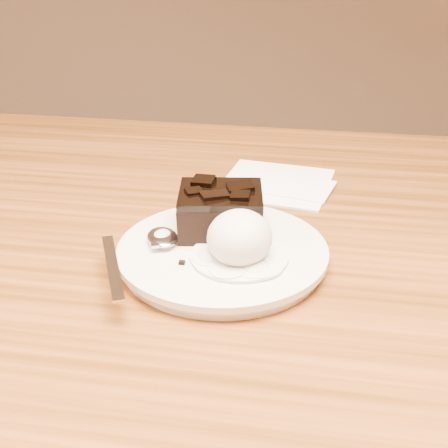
% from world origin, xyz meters
% --- Properties ---
extents(plate, '(0.22, 0.22, 0.02)m').
position_xyz_m(plate, '(0.06, -0.07, 0.76)').
color(plate, silver).
rests_on(plate, dining_table).
extents(brownie, '(0.10, 0.09, 0.04)m').
position_xyz_m(brownie, '(0.05, -0.03, 0.79)').
color(brownie, black).
rests_on(brownie, plate).
extents(ice_cream_scoop, '(0.07, 0.07, 0.05)m').
position_xyz_m(ice_cream_scoop, '(0.08, -0.09, 0.79)').
color(ice_cream_scoop, silver).
rests_on(ice_cream_scoop, plate).
extents(melt_puddle, '(0.10, 0.10, 0.00)m').
position_xyz_m(melt_puddle, '(0.08, -0.09, 0.77)').
color(melt_puddle, white).
rests_on(melt_puddle, plate).
extents(spoon, '(0.11, 0.18, 0.01)m').
position_xyz_m(spoon, '(-0.01, -0.07, 0.77)').
color(spoon, silver).
rests_on(spoon, plate).
extents(napkin, '(0.16, 0.16, 0.01)m').
position_xyz_m(napkin, '(0.09, 0.15, 0.75)').
color(napkin, white).
rests_on(napkin, dining_table).
extents(crumb_a, '(0.01, 0.01, 0.00)m').
position_xyz_m(crumb_a, '(0.02, -0.11, 0.77)').
color(crumb_a, black).
rests_on(crumb_a, plate).
extents(crumb_b, '(0.01, 0.01, 0.00)m').
position_xyz_m(crumb_b, '(0.10, -0.06, 0.77)').
color(crumb_b, black).
rests_on(crumb_b, plate).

